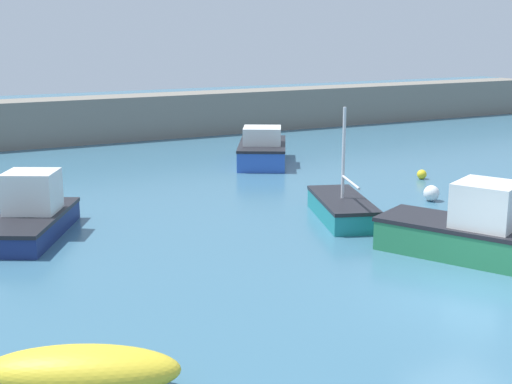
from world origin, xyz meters
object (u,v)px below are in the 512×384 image
(cabin_cruiser_white, at_px, (31,215))
(mooring_buoy_red, at_px, (21,190))
(mooring_buoy_white, at_px, (431,193))
(mooring_buoy_yellow, at_px, (422,174))
(motorboat_with_cabin, at_px, (475,232))
(open_tender_yellow, at_px, (82,371))
(sailboat_twin_hulled, at_px, (342,208))
(motorboat_grey_hull, at_px, (262,150))

(cabin_cruiser_white, distance_m, mooring_buoy_red, 5.76)
(mooring_buoy_white, distance_m, mooring_buoy_yellow, 4.01)
(motorboat_with_cabin, distance_m, mooring_buoy_red, 16.97)
(open_tender_yellow, relative_size, mooring_buoy_yellow, 8.96)
(sailboat_twin_hulled, bearing_deg, cabin_cruiser_white, 93.03)
(cabin_cruiser_white, relative_size, mooring_buoy_red, 10.09)
(motorboat_with_cabin, xyz_separation_m, sailboat_twin_hulled, (-0.96, 5.15, -0.37))
(open_tender_yellow, height_order, motorboat_with_cabin, motorboat_with_cabin)
(sailboat_twin_hulled, relative_size, mooring_buoy_yellow, 10.65)
(mooring_buoy_white, bearing_deg, motorboat_with_cabin, -121.19)
(open_tender_yellow, xyz_separation_m, motorboat_with_cabin, (11.70, 2.54, 0.33))
(motorboat_grey_hull, bearing_deg, motorboat_with_cabin, -155.54)
(mooring_buoy_white, distance_m, mooring_buoy_red, 15.64)
(mooring_buoy_red, xyz_separation_m, mooring_buoy_yellow, (15.81, -4.65, -0.04))
(cabin_cruiser_white, relative_size, mooring_buoy_yellow, 12.18)
(sailboat_twin_hulled, distance_m, mooring_buoy_red, 12.45)
(motorboat_grey_hull, relative_size, cabin_cruiser_white, 1.06)
(mooring_buoy_red, bearing_deg, mooring_buoy_white, -30.41)
(mooring_buoy_yellow, bearing_deg, open_tender_yellow, -146.48)
(open_tender_yellow, height_order, mooring_buoy_red, open_tender_yellow)
(motorboat_grey_hull, height_order, sailboat_twin_hulled, sailboat_twin_hulled)
(motorboat_with_cabin, relative_size, mooring_buoy_yellow, 13.41)
(cabin_cruiser_white, xyz_separation_m, mooring_buoy_red, (0.65, 5.71, -0.42))
(motorboat_grey_hull, distance_m, mooring_buoy_white, 9.80)
(open_tender_yellow, distance_m, mooring_buoy_yellow, 21.03)
(mooring_buoy_yellow, bearing_deg, motorboat_with_cabin, -122.72)
(open_tender_yellow, xyz_separation_m, sailboat_twin_hulled, (10.75, 7.69, -0.04))
(motorboat_with_cabin, height_order, mooring_buoy_yellow, motorboat_with_cabin)
(sailboat_twin_hulled, xyz_separation_m, mooring_buoy_yellow, (6.79, 3.93, -0.19))
(sailboat_twin_hulled, xyz_separation_m, mooring_buoy_white, (4.47, 0.66, -0.10))
(motorboat_with_cabin, height_order, cabin_cruiser_white, motorboat_with_cabin)
(motorboat_with_cabin, xyz_separation_m, mooring_buoy_red, (-9.98, 13.72, -0.52))
(open_tender_yellow, bearing_deg, mooring_buoy_yellow, -120.40)
(open_tender_yellow, height_order, mooring_buoy_yellow, open_tender_yellow)
(open_tender_yellow, bearing_deg, mooring_buoy_white, -125.18)
(motorboat_with_cabin, distance_m, mooring_buoy_white, 6.80)
(mooring_buoy_white, height_order, mooring_buoy_yellow, mooring_buoy_white)
(open_tender_yellow, distance_m, motorboat_grey_hull, 22.21)
(motorboat_with_cabin, relative_size, mooring_buoy_red, 11.11)
(motorboat_with_cabin, relative_size, motorboat_grey_hull, 1.03)
(motorboat_with_cabin, xyz_separation_m, cabin_cruiser_white, (-10.63, 8.01, -0.10))
(sailboat_twin_hulled, bearing_deg, motorboat_with_cabin, -149.93)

